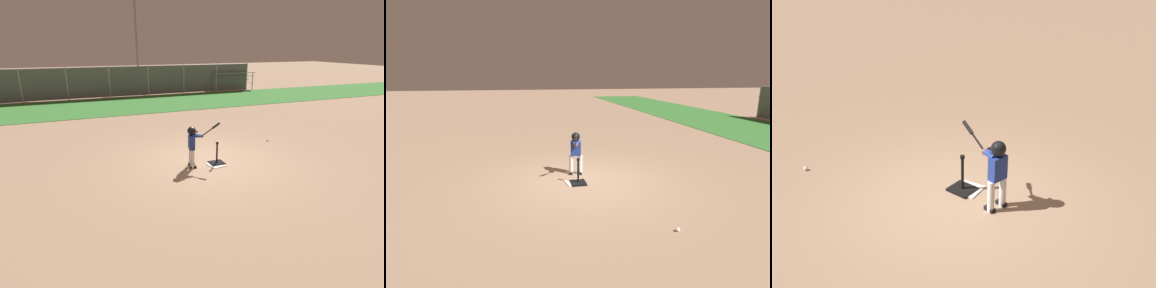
# 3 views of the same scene
# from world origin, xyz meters

# --- Properties ---
(ground_plane) EXTENTS (90.00, 90.00, 0.00)m
(ground_plane) POSITION_xyz_m (0.00, 0.00, 0.00)
(ground_plane) COLOR #93755B
(home_plate) EXTENTS (0.50, 0.50, 0.02)m
(home_plate) POSITION_xyz_m (0.09, -0.28, 0.01)
(home_plate) COLOR white
(home_plate) RESTS_ON ground_plane
(batting_tee) EXTENTS (0.42, 0.38, 0.65)m
(batting_tee) POSITION_xyz_m (0.14, -0.21, 0.09)
(batting_tee) COLOR black
(batting_tee) RESTS_ON ground_plane
(batter_child) EXTENTS (0.91, 0.37, 1.25)m
(batter_child) POSITION_xyz_m (-0.57, -0.14, 0.74)
(batter_child) COLOR silver
(batter_child) RESTS_ON ground_plane
(baseball) EXTENTS (0.07, 0.07, 0.07)m
(baseball) POSITION_xyz_m (2.76, 1.06, 0.04)
(baseball) COLOR white
(baseball) RESTS_ON ground_plane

